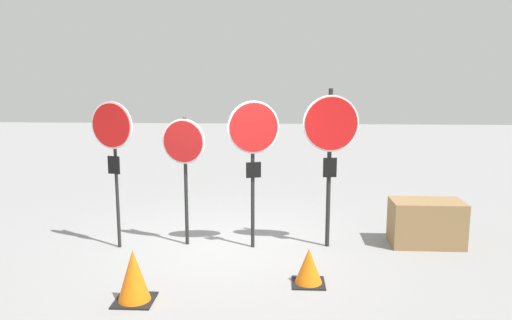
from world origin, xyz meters
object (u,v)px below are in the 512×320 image
stop_sign_2 (253,139)px  traffic_cone_0 (134,276)px  stop_sign_0 (113,138)px  stop_sign_3 (331,136)px  storage_crate (426,223)px  traffic_cone_1 (309,266)px  stop_sign_1 (184,151)px

stop_sign_2 → traffic_cone_0: stop_sign_2 is taller
stop_sign_0 → stop_sign_3: size_ratio=0.92×
stop_sign_0 → storage_crate: 5.16m
traffic_cone_0 → traffic_cone_1: traffic_cone_0 is taller
stop_sign_1 → stop_sign_2: size_ratio=0.88×
stop_sign_0 → stop_sign_2: (2.16, 0.12, -0.03)m
traffic_cone_0 → storage_crate: (4.13, 2.26, 0.04)m
stop_sign_1 → stop_sign_2: bearing=8.3°
traffic_cone_1 → storage_crate: 2.56m
traffic_cone_0 → stop_sign_0: bearing=113.9°
traffic_cone_0 → traffic_cone_1: (2.15, 0.63, -0.08)m
stop_sign_3 → storage_crate: (1.59, 0.19, -1.42)m
stop_sign_3 → traffic_cone_1: bearing=-112.8°
traffic_cone_0 → stop_sign_1: bearing=83.2°
stop_sign_3 → stop_sign_2: bearing=177.0°
stop_sign_2 → traffic_cone_0: bearing=-142.2°
stop_sign_1 → stop_sign_2: (1.10, -0.08, 0.20)m
stop_sign_1 → traffic_cone_1: 2.71m
stop_sign_0 → traffic_cone_0: bearing=-48.5°
traffic_cone_1 → stop_sign_1: bearing=143.4°
stop_sign_3 → stop_sign_0: bearing=175.8°
stop_sign_3 → storage_crate: stop_sign_3 is taller
storage_crate → stop_sign_2: bearing=-174.1°
stop_sign_1 → stop_sign_0: bearing=-157.3°
storage_crate → stop_sign_3: bearing=-173.3°
stop_sign_3 → storage_crate: size_ratio=2.22×
stop_sign_2 → storage_crate: size_ratio=2.06×
stop_sign_1 → storage_crate: bearing=15.4°
stop_sign_3 → traffic_cone_1: 2.15m
stop_sign_0 → traffic_cone_1: (2.97, -1.22, -1.54)m
stop_sign_2 → traffic_cone_0: (-1.35, -1.97, -1.42)m
stop_sign_2 → stop_sign_0: bearing=165.3°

